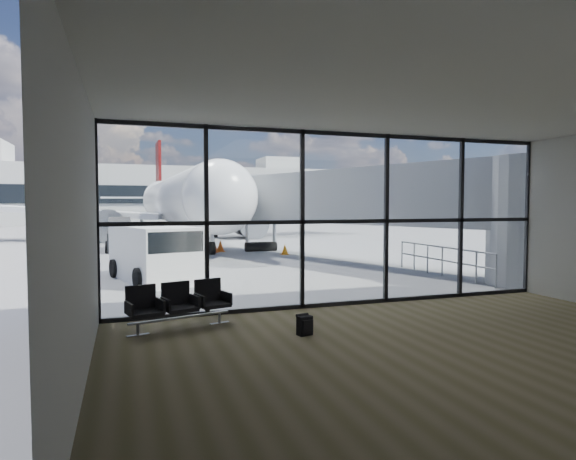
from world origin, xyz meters
TOP-DOWN VIEW (x-y plane):
  - ground at (0.00, 40.00)m, footprint 220.00×220.00m
  - lounge_shell at (0.00, -4.80)m, footprint 12.02×8.01m
  - glass_curtain_wall at (0.00, 0.00)m, footprint 12.10×0.12m
  - jet_bridge at (4.90, 7.07)m, footprint 8.00×16.50m
  - apron_railing at (5.60, 3.50)m, footprint 0.06×5.46m
  - far_terminal at (-0.59, 61.97)m, footprint 80.00×12.20m
  - tree_4 at (-21.00, 72.00)m, footprint 5.61×5.61m
  - tree_5 at (-15.00, 72.00)m, footprint 6.27×6.27m
  - seating_row at (-4.37, -0.96)m, footprint 2.21×1.13m
  - backpack at (-2.03, -2.39)m, footprint 0.32×0.31m
  - airliner at (-1.38, 28.29)m, footprint 32.39×37.48m
  - service_van at (-4.47, 5.87)m, footprint 3.01×4.72m
  - belt_loader at (-5.65, 17.57)m, footprint 1.73×4.15m
  - traffic_cone_a at (-0.34, 15.46)m, footprint 0.46×0.46m
  - traffic_cone_b at (-0.73, 15.07)m, footprint 0.41×0.41m
  - traffic_cone_c at (2.60, 12.79)m, footprint 0.39×0.39m

SIDE VIEW (x-z plane):
  - ground at x=0.00m, z-range 0.00..0.00m
  - backpack at x=-2.03m, z-range -0.01..0.43m
  - traffic_cone_c at x=2.60m, z-range -0.01..0.55m
  - traffic_cone_b at x=-0.73m, z-range -0.01..0.57m
  - traffic_cone_a at x=-0.34m, z-range -0.02..0.64m
  - seating_row at x=-4.37m, z-range 0.05..1.03m
  - belt_loader at x=-5.65m, z-range -0.31..1.58m
  - apron_railing at x=5.60m, z-range 0.16..1.27m
  - service_van at x=-4.47m, z-range 0.03..1.92m
  - glass_curtain_wall at x=0.00m, z-range 0.00..4.50m
  - lounge_shell at x=0.00m, z-range 0.40..4.91m
  - jet_bridge at x=4.90m, z-range 0.59..4.92m
  - airliner at x=-1.38m, z-range -1.89..7.77m
  - far_terminal at x=-0.59m, z-range -1.29..9.71m
  - tree_4 at x=-21.00m, z-range 1.22..9.29m
  - tree_5 at x=-15.00m, z-range 1.36..10.39m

